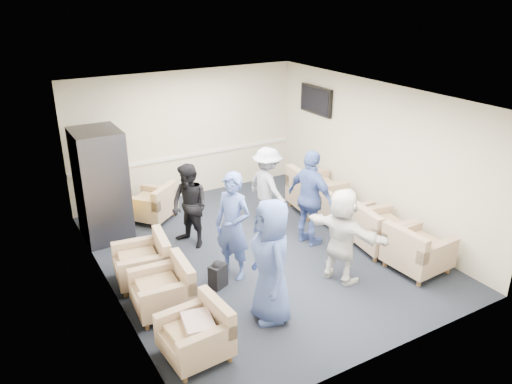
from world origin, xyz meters
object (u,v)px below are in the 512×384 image
armchair_right_far (314,193)px  armchair_corner (153,205)px  armchair_left_far (146,263)px  person_mid_right (311,198)px  armchair_right_midnear (379,231)px  armchair_left_near (199,335)px  armchair_right_midfar (343,212)px  person_back_left (190,206)px  armchair_right_near (416,252)px  person_mid_left (233,226)px  person_front_left (271,261)px  person_front_right (342,235)px  vending_machine (102,185)px  armchair_left_mid (166,291)px

armchair_right_far → armchair_corner: (-2.96, 1.19, -0.07)m
armchair_left_far → person_mid_right: size_ratio=0.51×
armchair_right_far → armchair_right_midnear: bearing=-172.6°
armchair_left_near → armchair_right_far: size_ratio=0.76×
armchair_right_midfar → person_back_left: bearing=72.5°
armchair_right_midfar → armchair_right_near: bearing=177.4°
person_mid_right → person_mid_left: bearing=87.9°
person_front_left → person_mid_left: (0.06, 1.22, -0.02)m
person_front_right → armchair_right_near: bearing=-127.6°
armchair_corner → person_mid_left: (0.41, -2.57, 0.55)m
armchair_right_midnear → armchair_right_far: size_ratio=0.91×
armchair_right_near → person_mid_right: bearing=25.8°
armchair_left_far → armchair_right_midfar: 3.85m
armchair_right_near → vending_machine: 5.45m
armchair_left_mid → person_mid_left: (1.25, 0.34, 0.55)m
armchair_left_far → armchair_corner: size_ratio=0.80×
person_back_left → person_mid_right: 2.09m
armchair_right_near → person_mid_left: bearing=59.0°
armchair_left_near → armchair_left_mid: (-0.01, 1.10, 0.01)m
person_mid_left → armchair_left_mid: bearing=-102.1°
armchair_right_far → person_front_left: person_front_left is taller
armchair_right_midfar → vending_machine: size_ratio=0.39×
vending_machine → person_mid_right: (3.04, -2.07, -0.14)m
armchair_left_far → armchair_right_midnear: 3.95m
person_back_left → person_mid_right: bearing=41.1°
armchair_left_mid → armchair_left_far: size_ratio=0.94×
armchair_right_midnear → person_back_left: bearing=65.0°
armchair_right_near → person_back_left: (-2.75, 2.60, 0.41)m
armchair_left_mid → person_front_left: person_front_left is taller
armchair_right_near → person_mid_right: 1.93m
armchair_right_midnear → armchair_right_near: bearing=-171.3°
armchair_left_near → armchair_corner: bearing=164.5°
armchair_right_midnear → person_mid_left: person_mid_left is taller
armchair_left_mid → person_front_right: person_front_right is taller
vending_machine → armchair_right_midnear: bearing=-36.0°
armchair_right_midfar → person_front_left: size_ratio=0.45×
armchair_right_far → person_front_left: bearing=142.1°
person_mid_right → person_front_left: bearing=119.4°
armchair_left_far → person_mid_right: bearing=92.7°
armchair_left_near → armchair_right_far: bearing=122.7°
person_front_right → armchair_right_far: bearing=-45.7°
armchair_left_far → person_front_right: 3.04m
armchair_left_mid → armchair_right_midnear: bearing=91.4°
armchair_right_near → armchair_right_midfar: armchair_right_near is taller
armchair_right_near → person_mid_right: person_mid_right is taller
vending_machine → person_mid_left: size_ratio=1.17×
armchair_right_midnear → person_back_left: 3.29m
armchair_right_far → person_mid_right: size_ratio=0.62×
armchair_left_near → armchair_left_far: 1.97m
armchair_left_mid → armchair_right_midfar: size_ratio=1.05×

